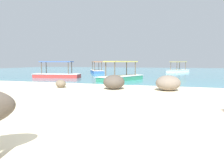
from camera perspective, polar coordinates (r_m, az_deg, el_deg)
The scene contains 9 objects.
sand_beach at distance 3.27m, azimuth -9.46°, elevation -15.44°, with size 18.00×14.00×0.04m, color beige.
water_surface at distance 24.80m, azimuth 12.81°, elevation 3.61°, with size 60.00×36.00×0.03m, color teal.
shore_rock_large at distance 9.29m, azimuth -15.27°, elevation 0.11°, with size 0.56×0.44×0.37m, color #756651.
shore_rock_medium at distance 8.43m, azimuth 0.58°, elevation 0.62°, with size 0.97×0.94×0.64m, color brown.
shore_rock_small at distance 8.33m, azimuth 16.61°, elevation 0.31°, with size 1.04×0.94×0.65m, color gray.
boat_white at distance 24.00m, azimuth 19.38°, elevation 4.00°, with size 2.86×3.75×1.29m.
boat_red at distance 15.59m, azimuth -16.31°, elevation 2.88°, with size 3.80×1.69×1.29m.
boat_blue at distance 21.52m, azimuth -4.62°, elevation 4.09°, with size 2.74×3.79×1.29m.
boat_green at distance 12.66m, azimuth 2.78°, elevation 2.32°, with size 2.68×3.80×1.29m.
Camera 1 is at (1.31, -2.73, 1.25)m, focal length 30.18 mm.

